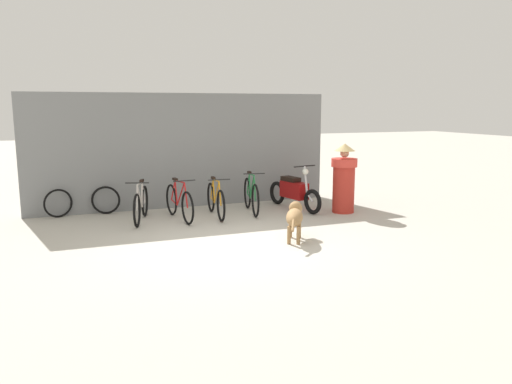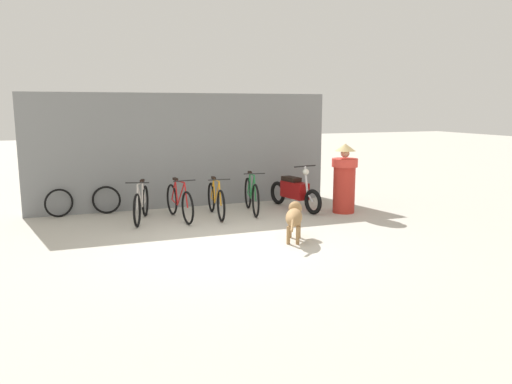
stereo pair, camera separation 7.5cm
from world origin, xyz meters
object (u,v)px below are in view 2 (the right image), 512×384
Objects in this scene: bicycle_0 at (141,204)px; bicycle_2 at (216,200)px; motorcycle at (295,191)px; stray_dog at (294,216)px; spare_tire_left at (59,203)px; bicycle_3 at (252,196)px; person_in_robes at (344,178)px; spare_tire_right at (106,200)px; bicycle_1 at (179,202)px.

bicycle_2 is (1.56, -0.10, -0.00)m from bicycle_0.
stray_dog is (-1.14, -2.42, 0.01)m from motorcycle.
motorcycle is 3.07× the size of spare_tire_left.
bicycle_3 is at bearing -14.04° from spare_tire_left.
bicycle_2 is 1.09× the size of person_in_robes.
bicycle_3 is 2.41m from stray_dog.
stray_dog reaches higher than spare_tire_right.
stray_dog is 0.74× the size of person_in_robes.
motorcycle is at bearing -80.58° from person_in_robes.
bicycle_0 is 0.77m from bicycle_1.
bicycle_0 is 0.95× the size of bicycle_2.
bicycle_3 is at bearing -18.27° from spare_tire_right.
spare_tire_left is at bearing -57.20° from person_in_robes.
person_in_robes reaches higher than bicycle_3.
bicycle_0 is at bearing -104.12° from bicycle_1.
motorcycle is (1.91, 0.11, 0.06)m from bicycle_2.
bicycle_3 is at bearing 26.07° from stray_dog.
motorcycle is 1.67× the size of stray_dog.
motorcycle is 1.23× the size of person_in_robes.
person_in_robes reaches higher than bicycle_1.
bicycle_0 is 0.94× the size of bicycle_1.
bicycle_0 is at bearing -58.41° from spare_tire_right.
stray_dog is 4.50m from spare_tire_right.
bicycle_0 is at bearing -32.24° from spare_tire_left.
bicycle_2 is 1.01× the size of bicycle_3.
bicycle_1 is 1.77m from spare_tire_right.
person_in_robes is at bearing 98.21° from bicycle_0.
bicycle_2 reaches higher than spare_tire_left.
person_in_robes reaches higher than spare_tire_left.
person_in_robes reaches higher than spare_tire_right.
bicycle_1 is 2.75× the size of spare_tire_left.
motorcycle reaches higher than spare_tire_left.
person_in_robes is at bearing 39.08° from motorcycle.
spare_tire_right is (-0.61, 1.00, -0.04)m from bicycle_0.
person_in_robes is (3.56, -0.60, 0.41)m from bicycle_1.
spare_tire_right is at bearing -112.54° from bicycle_2.
bicycle_1 is 1.02× the size of bicycle_3.
bicycle_1 is 2.73× the size of spare_tire_right.
stray_dog is at bearing 61.37° from bicycle_0.
person_in_robes is 6.17m from spare_tire_left.
stray_dog is (1.55, -2.31, 0.06)m from bicycle_1.
motorcycle is 3.04× the size of spare_tire_right.
bicycle_1 is 0.79m from bicycle_2.
bicycle_1 is at bearing 62.13° from stray_dog.
motorcycle reaches higher than bicycle_2.
spare_tire_left is (-3.14, 1.10, -0.05)m from bicycle_2.
bicycle_1 is at bearing -50.69° from person_in_robes.
bicycle_1 is 2.60m from spare_tire_left.
spare_tire_left is (-3.90, 3.41, -0.11)m from stray_dog.
bicycle_3 is at bearing 101.38° from bicycle_2.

